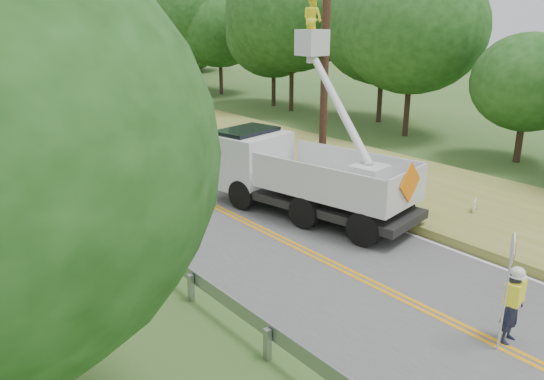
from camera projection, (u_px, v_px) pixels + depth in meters
ground at (432, 313)px, 12.54m from camera, size 140.00×140.00×0.00m
road at (156, 178)px, 22.96m from camera, size 7.20×96.00×0.03m
guardrail at (51, 178)px, 21.08m from camera, size 0.18×48.00×0.77m
utility_poles at (212, 44)px, 26.53m from camera, size 1.60×43.30×10.00m
tall_grass_verge at (283, 150)px, 27.12m from camera, size 7.00×96.00×0.30m
treeline_right at (262, 23)px, 39.85m from camera, size 10.71×54.67×11.00m
flagger at (513, 302)px, 11.14m from camera, size 1.05×0.48×2.62m
bucket_truck at (288, 163)px, 19.06m from camera, size 4.56×7.92×7.31m
suv_silver at (80, 154)px, 23.49m from camera, size 3.87×6.33×1.64m
suv_darkgrey at (43, 123)px, 29.82m from camera, size 4.12×6.59×1.78m
stop_sign_permanent at (1, 141)px, 22.71m from camera, size 0.48×0.21×2.41m
yard_sign at (474, 206)px, 18.12m from camera, size 0.45×0.22×0.70m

